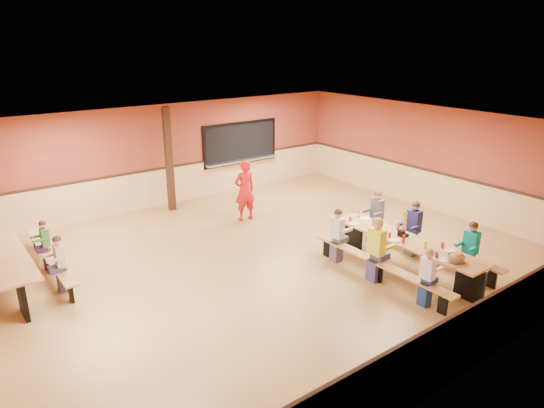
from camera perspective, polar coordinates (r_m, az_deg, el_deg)
ground at (r=11.14m, az=-0.81°, el=-6.55°), size 12.00×12.00×0.00m
room_envelope at (r=10.86m, az=-0.82°, el=-3.26°), size 12.04×10.04×3.02m
kitchen_pass_through at (r=15.96m, az=-3.72°, el=6.97°), size 2.78×0.28×1.38m
structural_post at (r=14.17m, az=-12.03°, el=5.09°), size 0.18×0.18×3.00m
cafeteria_table_main at (r=10.79m, az=15.40°, el=-5.08°), size 1.91×3.70×0.74m
cafeteria_table_second at (r=11.29m, az=-28.88°, el=-5.77°), size 1.91×3.70×0.74m
seated_child_white_left at (r=9.56m, az=17.73°, el=-8.29°), size 0.33×0.27×1.13m
seated_adult_yellow at (r=10.19m, az=12.14°, el=-5.31°), size 0.44×0.36×1.36m
seated_child_grey_left at (r=10.93m, az=7.67°, el=-3.72°), size 0.38×0.31×1.23m
seated_child_teal_right at (r=10.89m, az=22.27°, el=-5.09°), size 0.38×0.31×1.24m
seated_child_navy_right at (r=11.61m, az=16.29°, el=-2.79°), size 0.41×0.34×1.29m
seated_child_char_right at (r=12.25m, az=12.22°, el=-1.38°), size 0.39×0.32×1.26m
seated_child_green_sec at (r=11.55m, az=-25.04°, el=-4.44°), size 0.33×0.27×1.12m
seated_child_tan_sec at (r=10.46m, az=-23.62°, el=-6.50°), size 0.35×0.29×1.17m
standing_woman at (r=13.26m, az=-3.23°, el=1.61°), size 0.65×0.45×1.69m
punch_pitcher at (r=11.14m, az=12.06°, el=-2.22°), size 0.16×0.16×0.22m
chip_bowl at (r=9.96m, az=20.84°, el=-5.93°), size 0.32×0.32×0.15m
napkin_dispenser at (r=10.83m, az=14.95°, el=-3.35°), size 0.10×0.14×0.13m
condiment_mustard at (r=10.34m, az=17.63°, el=-4.58°), size 0.06×0.06×0.17m
condiment_ketchup at (r=10.49m, az=15.23°, el=-3.99°), size 0.06×0.06×0.17m
table_paddle at (r=10.81m, az=15.28°, el=-3.00°), size 0.16×0.16×0.56m
place_settings at (r=10.69m, az=15.53°, el=-3.76°), size 0.65×3.30×0.11m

